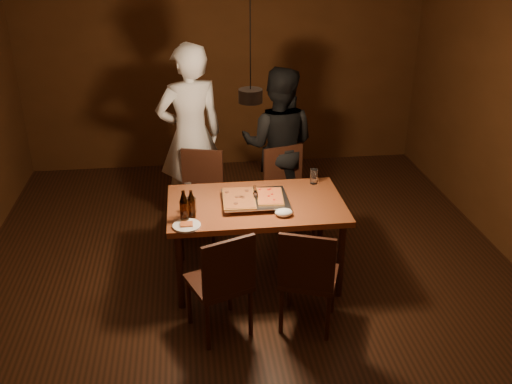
{
  "coord_description": "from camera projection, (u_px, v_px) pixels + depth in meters",
  "views": [
    {
      "loc": [
        -0.46,
        -4.1,
        2.9
      ],
      "look_at": [
        0.07,
        0.23,
        0.85
      ],
      "focal_mm": 40.0,
      "sensor_mm": 36.0,
      "label": 1
    }
  ],
  "objects": [
    {
      "name": "pizza_meat",
      "position": [
        239.0,
        198.0,
        4.81
      ],
      "size": [
        0.28,
        0.43,
        0.02
      ],
      "primitive_type": "cube",
      "rotation": [
        0.0,
        0.0,
        -0.04
      ],
      "color": "maroon",
      "rests_on": "pizza_tray"
    },
    {
      "name": "spatula",
      "position": [
        256.0,
        195.0,
        4.85
      ],
      "size": [
        0.11,
        0.25,
        0.04
      ],
      "primitive_type": null,
      "rotation": [
        0.0,
        0.0,
        -0.06
      ],
      "color": "silver",
      "rests_on": "pizza_tray"
    },
    {
      "name": "chair_near_right",
      "position": [
        308.0,
        271.0,
        4.29
      ],
      "size": [
        0.54,
        0.54,
        0.49
      ],
      "rotation": [
        0.0,
        0.0,
        -0.35
      ],
      "color": "#38190F",
      "rests_on": "floor"
    },
    {
      "name": "chair_far_left",
      "position": [
        200.0,
        187.0,
        5.66
      ],
      "size": [
        0.52,
        0.52,
        0.49
      ],
      "rotation": [
        0.0,
        0.0,
        2.87
      ],
      "color": "#38190F",
      "rests_on": "floor"
    },
    {
      "name": "pizza_cheese",
      "position": [
        270.0,
        196.0,
        4.85
      ],
      "size": [
        0.24,
        0.36,
        0.02
      ],
      "primitive_type": "cube",
      "rotation": [
        0.0,
        0.0,
        -0.08
      ],
      "color": "gold",
      "rests_on": "pizza_tray"
    },
    {
      "name": "room_shell",
      "position": [
        251.0,
        140.0,
        4.37
      ],
      "size": [
        6.0,
        6.0,
        6.0
      ],
      "color": "#391C0F",
      "rests_on": "ground"
    },
    {
      "name": "pizza_tray",
      "position": [
        255.0,
        201.0,
        4.84
      ],
      "size": [
        0.58,
        0.49,
        0.05
      ],
      "primitive_type": "cube",
      "rotation": [
        0.0,
        0.0,
        0.08
      ],
      "color": "silver",
      "rests_on": "dining_table"
    },
    {
      "name": "water_glass_left",
      "position": [
        191.0,
        205.0,
        4.67
      ],
      "size": [
        0.08,
        0.08,
        0.13
      ],
      "primitive_type": "cylinder",
      "color": "silver",
      "rests_on": "dining_table"
    },
    {
      "name": "diner_white",
      "position": [
        191.0,
        136.0,
        5.79
      ],
      "size": [
        0.8,
        0.64,
        1.9
      ],
      "primitive_type": "imported",
      "rotation": [
        0.0,
        0.0,
        3.45
      ],
      "color": "silver",
      "rests_on": "floor"
    },
    {
      "name": "beer_bottle_a",
      "position": [
        184.0,
        206.0,
        4.51
      ],
      "size": [
        0.07,
        0.07,
        0.26
      ],
      "color": "black",
      "rests_on": "dining_table"
    },
    {
      "name": "plate_slice",
      "position": [
        187.0,
        226.0,
        4.47
      ],
      "size": [
        0.22,
        0.22,
        0.03
      ],
      "color": "white",
      "rests_on": "dining_table"
    },
    {
      "name": "pendant_lamp",
      "position": [
        250.0,
        94.0,
        4.22
      ],
      "size": [
        0.18,
        0.18,
        1.1
      ],
      "color": "black",
      "rests_on": "ceiling"
    },
    {
      "name": "water_glass_right",
      "position": [
        314.0,
        176.0,
        5.19
      ],
      "size": [
        0.07,
        0.07,
        0.14
      ],
      "primitive_type": "cylinder",
      "color": "silver",
      "rests_on": "dining_table"
    },
    {
      "name": "diner_dark",
      "position": [
        278.0,
        145.0,
        5.93
      ],
      "size": [
        0.95,
        0.84,
        1.64
      ],
      "primitive_type": "imported",
      "rotation": [
        0.0,
        0.0,
        2.82
      ],
      "color": "black",
      "rests_on": "floor"
    },
    {
      "name": "dining_table",
      "position": [
        256.0,
        210.0,
        4.89
      ],
      "size": [
        1.5,
        0.9,
        0.75
      ],
      "color": "brown",
      "rests_on": "floor"
    },
    {
      "name": "napkin",
      "position": [
        284.0,
        213.0,
        4.63
      ],
      "size": [
        0.15,
        0.11,
        0.06
      ],
      "primitive_type": "ellipsoid",
      "color": "white",
      "rests_on": "dining_table"
    },
    {
      "name": "beer_bottle_b",
      "position": [
        191.0,
        204.0,
        4.57
      ],
      "size": [
        0.06,
        0.06,
        0.24
      ],
      "color": "black",
      "rests_on": "dining_table"
    },
    {
      "name": "chair_near_left",
      "position": [
        223.0,
        276.0,
        4.22
      ],
      "size": [
        0.55,
        0.55,
        0.49
      ],
      "rotation": [
        0.0,
        0.0,
        0.38
      ],
      "color": "#38190F",
      "rests_on": "floor"
    },
    {
      "name": "chair_far_right",
      "position": [
        287.0,
        184.0,
        5.74
      ],
      "size": [
        0.52,
        0.52,
        0.49
      ],
      "rotation": [
        0.0,
        0.0,
        3.42
      ],
      "color": "#38190F",
      "rests_on": "floor"
    }
  ]
}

